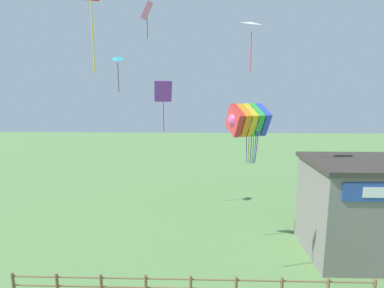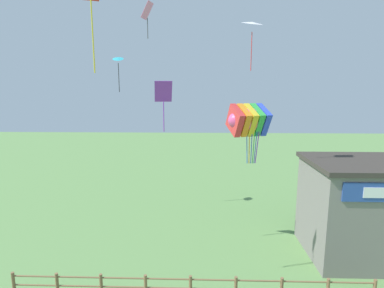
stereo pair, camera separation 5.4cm
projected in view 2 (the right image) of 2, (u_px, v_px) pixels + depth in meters
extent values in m
cylinder|color=brown|center=(14.00, 284.00, 13.25)|extent=(0.14, 0.14, 1.08)
cylinder|color=brown|center=(57.00, 285.00, 13.19)|extent=(0.14, 0.14, 1.08)
cylinder|color=brown|center=(101.00, 285.00, 13.12)|extent=(0.14, 0.14, 1.08)
cylinder|color=brown|center=(146.00, 286.00, 13.06)|extent=(0.14, 0.14, 1.08)
cylinder|color=brown|center=(191.00, 287.00, 13.00)|extent=(0.14, 0.14, 1.08)
cylinder|color=brown|center=(236.00, 288.00, 12.93)|extent=(0.14, 0.14, 1.08)
cylinder|color=brown|center=(190.00, 279.00, 12.93)|extent=(15.70, 0.07, 0.07)
cylinder|color=brown|center=(191.00, 288.00, 13.01)|extent=(15.70, 0.07, 0.07)
cube|color=slate|center=(378.00, 211.00, 16.19)|extent=(7.35, 4.53, 5.09)
cube|color=#38332D|center=(384.00, 163.00, 15.73)|extent=(7.65, 4.83, 0.24)
ellipsoid|color=#E54C8C|center=(248.00, 120.00, 19.73)|extent=(3.40, 2.95, 2.11)
cube|color=red|center=(235.00, 120.00, 19.43)|extent=(1.11, 2.15, 2.14)
cube|color=orange|center=(242.00, 120.00, 19.58)|extent=(1.11, 2.15, 2.14)
cube|color=yellow|center=(248.00, 120.00, 19.73)|extent=(1.11, 2.15, 2.14)
cube|color=green|center=(255.00, 120.00, 19.88)|extent=(1.11, 2.15, 2.14)
cube|color=blue|center=(261.00, 119.00, 20.03)|extent=(1.11, 2.15, 2.14)
cylinder|color=blue|center=(247.00, 148.00, 19.80)|extent=(0.20, 0.35, 2.20)
cylinder|color=orange|center=(249.00, 148.00, 19.79)|extent=(0.15, 0.36, 2.20)
cylinder|color=blue|center=(251.00, 148.00, 19.79)|extent=(0.09, 0.37, 2.20)
cylinder|color=green|center=(253.00, 148.00, 19.80)|extent=(0.09, 0.37, 2.20)
cylinder|color=blue|center=(255.00, 148.00, 19.82)|extent=(0.15, 0.36, 2.20)
cylinder|color=purple|center=(257.00, 148.00, 19.85)|extent=(0.20, 0.35, 2.20)
cone|color=#2DB2C6|center=(118.00, 59.00, 21.04)|extent=(0.85, 0.81, 0.37)
cylinder|color=#2D2D33|center=(119.00, 78.00, 21.27)|extent=(0.05, 0.05, 2.02)
cube|color=purple|center=(163.00, 92.00, 15.93)|extent=(1.03, 0.85, 1.09)
cylinder|color=purple|center=(164.00, 117.00, 16.16)|extent=(0.05, 0.05, 1.64)
cube|color=pink|center=(147.00, 10.00, 18.13)|extent=(0.73, 0.89, 0.95)
cylinder|color=#4C4C51|center=(148.00, 28.00, 18.31)|extent=(0.05, 0.05, 1.20)
cone|color=white|center=(252.00, 23.00, 18.57)|extent=(1.76, 1.75, 0.47)
cylinder|color=red|center=(251.00, 52.00, 18.87)|extent=(0.05, 0.05, 2.37)
cylinder|color=yellow|center=(93.00, 36.00, 11.62)|extent=(0.05, 0.05, 2.78)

